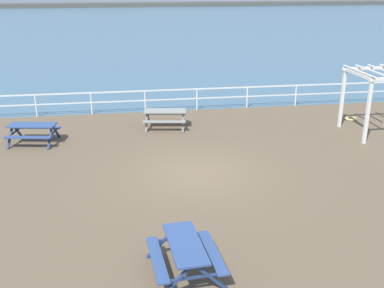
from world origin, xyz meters
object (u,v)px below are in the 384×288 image
picnic_table_near_left (165,115)px  lattice_pergola (382,87)px  picnic_table_mid_centre (33,129)px  picnic_table_near_right (185,250)px

picnic_table_near_left → lattice_pergola: (8.67, -2.20, 1.41)m
picnic_table_near_left → lattice_pergola: size_ratio=0.75×
picnic_table_near_left → picnic_table_mid_centre: 5.48m
lattice_pergola → picnic_table_mid_centre: bearing=176.4°
picnic_table_near_right → lattice_pergola: bearing=-51.7°
picnic_table_near_right → lattice_pergola: 12.66m
picnic_table_near_left → picnic_table_mid_centre: (-5.35, -1.22, 0.00)m
picnic_table_near_right → lattice_pergola: (9.32, 8.45, 1.41)m
picnic_table_near_left → picnic_table_mid_centre: bearing=-158.2°
picnic_table_near_left → picnic_table_near_right: 10.67m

